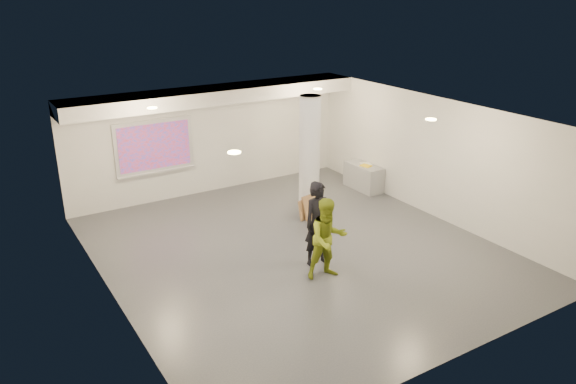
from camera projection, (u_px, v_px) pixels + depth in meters
floor at (297, 250)px, 12.40m from camera, size 8.00×9.00×0.01m
ceiling at (298, 117)px, 11.35m from camera, size 8.00×9.00×0.01m
wall_back at (210, 139)px, 15.46m from camera, size 8.00×0.01×3.00m
wall_front at (462, 275)px, 8.29m from camera, size 8.00×0.01×3.00m
wall_left at (108, 227)px, 9.91m from camera, size 0.01×9.00×3.00m
wall_right at (434, 157)px, 13.85m from camera, size 0.01×9.00×3.00m
soffit_band at (216, 95)px, 14.56m from camera, size 8.00×1.10×0.36m
downlight_nw at (152, 108)px, 12.26m from camera, size 0.22×0.22×0.02m
downlight_ne at (318, 89)px, 14.43m from camera, size 0.22×0.22×0.02m
downlight_sw at (234, 152)px, 9.08m from camera, size 0.22×0.22×0.02m
downlight_se at (431, 119)px, 11.24m from camera, size 0.22×0.22×0.02m
column at (310, 155)px, 14.05m from camera, size 0.52×0.52×3.00m
projection_screen at (154, 147)px, 14.62m from camera, size 2.10×0.13×1.42m
credenza at (363, 177)px, 15.96m from camera, size 0.52×1.24×0.72m
papers_stack at (366, 164)px, 15.85m from camera, size 0.37×0.42×0.02m
postit_pad at (366, 166)px, 15.71m from camera, size 0.28×0.33×0.03m
cardboard_back at (305, 209)px, 14.00m from camera, size 0.48×0.31×0.51m
cardboard_front at (312, 206)px, 14.01m from camera, size 0.59×0.32×0.60m
woman at (318, 224)px, 11.54m from camera, size 0.66×0.43×1.80m
man at (328, 239)px, 11.02m from camera, size 0.91×0.77×1.67m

